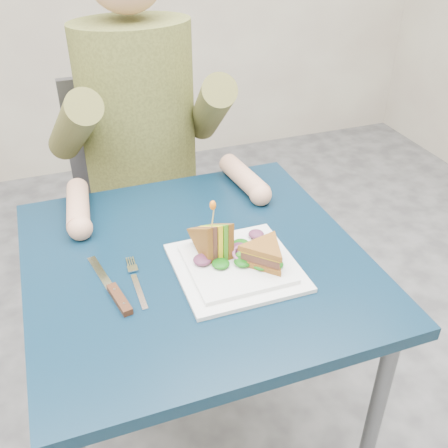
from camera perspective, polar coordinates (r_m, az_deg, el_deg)
name	(u,v)px	position (r m, az deg, el deg)	size (l,w,h in m)	color
table	(196,284)	(1.24, -3.03, -6.58)	(0.75, 0.75, 0.73)	black
chair	(141,194)	(1.83, -9.07, 3.28)	(0.42, 0.40, 0.93)	#47474C
diner	(138,100)	(1.57, -9.40, 13.20)	(0.54, 0.59, 0.74)	#4F5225
plate	(236,266)	(1.15, 1.32, -4.58)	(0.26, 0.26, 0.02)	white
sandwich_flat	(264,254)	(1.13, 4.42, -3.27)	(0.16, 0.16, 0.05)	brown
sandwich_upright	(213,241)	(1.15, -1.17, -1.88)	(0.08, 0.14, 0.14)	brown
fork	(137,283)	(1.13, -9.47, -6.37)	(0.02, 0.18, 0.01)	silver
knife	(116,294)	(1.10, -11.69, -7.47)	(0.06, 0.22, 0.02)	silver
toothpick	(213,217)	(1.11, -1.21, 0.82)	(0.00, 0.00, 0.06)	tan
toothpick_frill	(213,205)	(1.09, -1.22, 2.05)	(0.01, 0.01, 0.02)	orange
lettuce_spill	(237,255)	(1.14, 1.39, -3.41)	(0.15, 0.13, 0.02)	#337A14
onion_ring	(242,254)	(1.14, 1.95, -3.24)	(0.04, 0.04, 0.01)	#9E4C7A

